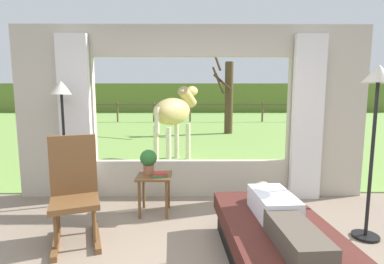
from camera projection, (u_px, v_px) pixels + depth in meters
back_wall_with_window at (192, 115)px, 4.36m from camera, size 5.20×0.12×2.55m
curtain_panel_left at (75, 119)px, 4.21m from camera, size 0.44×0.10×2.40m
curtain_panel_right at (307, 119)px, 4.24m from camera, size 0.44×0.10×2.40m
outdoor_pasture_lawn at (190, 123)px, 15.33m from camera, size 36.00×21.68×0.02m
distant_hill_ridge at (190, 98)px, 24.92m from camera, size 36.00×2.00×2.40m
recliner_sofa at (277, 244)px, 2.62m from camera, size 1.01×1.75×0.42m
reclining_person at (280, 214)px, 2.53m from camera, size 0.38×1.44×0.22m
rocking_chair at (74, 190)px, 3.10m from camera, size 0.67×0.80×1.12m
side_table at (154, 182)px, 3.78m from camera, size 0.44×0.44×0.52m
potted_plant at (148, 160)px, 3.80m from camera, size 0.22×0.22×0.32m
book_stack at (160, 174)px, 3.69m from camera, size 0.21×0.14×0.05m
floor_lamp_left at (62, 106)px, 3.93m from camera, size 0.32×0.32×1.74m
floor_lamp_right at (377, 100)px, 2.99m from camera, size 0.32×0.32×1.86m
horse at (174, 112)px, 6.54m from camera, size 1.20×1.74×1.73m
pasture_tree at (228, 96)px, 11.20m from camera, size 0.84×1.20×3.43m
pasture_fence_line at (190, 109)px, 15.98m from camera, size 16.10×0.10×1.10m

